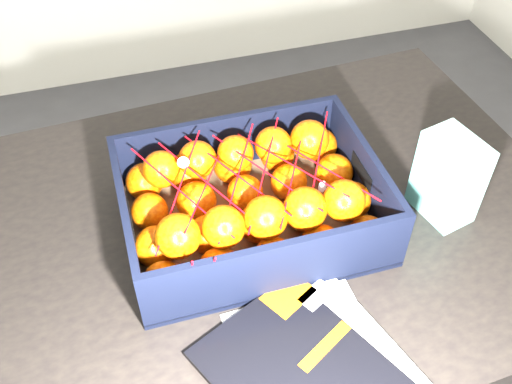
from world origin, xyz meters
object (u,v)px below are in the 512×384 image
object	(u,v)px
table	(241,261)
retail_carton	(448,178)
magazine_stack	(318,374)
produce_crate	(251,210)

from	to	relation	value
table	retail_carton	size ratio (longest dim) A/B	7.83
magazine_stack	retail_carton	xyz separation A→B (m)	(0.32, 0.24, 0.07)
table	retail_carton	world-z (taller)	retail_carton
table	magazine_stack	distance (m)	0.33
table	retail_carton	xyz separation A→B (m)	(0.35, -0.06, 0.18)
magazine_stack	produce_crate	world-z (taller)	produce_crate
produce_crate	table	bearing A→B (deg)	175.34
table	produce_crate	world-z (taller)	produce_crate
table	magazine_stack	size ratio (longest dim) A/B	3.59
produce_crate	retail_carton	distance (m)	0.34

